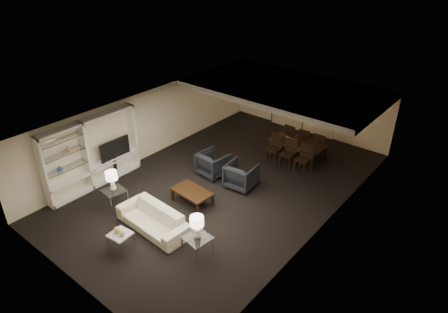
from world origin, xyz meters
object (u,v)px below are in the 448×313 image
floor_lamp (272,105)px  chair_fr (320,145)px  television (113,148)px  floor_speaker (115,164)px  vase_amber (68,149)px  side_table_left (115,198)px  chair_fm (306,141)px  chair_nm (288,154)px  chair_nr (303,159)px  table_lamp_right (197,228)px  sofa (153,219)px  armchair_left (213,164)px  armchair_right (241,175)px  chair_fl (292,136)px  table_lamp_left (112,181)px  vase_blue (60,168)px  coffee_table (192,197)px  chair_nl (273,149)px  side_table_right (198,246)px  dining_table (297,151)px  pendant_light (291,103)px

floor_lamp → chair_fr: bearing=-25.6°
television → floor_speaker: 0.58m
vase_amber → floor_lamp: floor_lamp is taller
side_table_left → chair_fm: 7.26m
vase_amber → chair_nm: vase_amber is taller
vase_amber → chair_nr: 7.62m
vase_amber → floor_speaker: 1.84m
table_lamp_right → television: (-4.84, 1.14, 0.17)m
television → sofa: bearing=-110.0°
armchair_left → armchair_right: 1.20m
chair_fl → sofa: bearing=88.7°
table_lamp_left → vase_amber: bearing=-166.0°
armchair_right → vase_blue: (-3.77, -4.07, 0.73)m
vase_blue → floor_speaker: bearing=86.6°
sofa → side_table_left: 1.70m
chair_fm → vase_amber: bearing=57.1°
coffee_table → vase_blue: size_ratio=7.11×
armchair_left → chair_nl: chair_nl is taller
armchair_right → armchair_left: bearing=-6.2°
table_lamp_right → chair_nl: (-1.22, 5.40, -0.39)m
side_table_right → table_lamp_right: bearing=0.0°
chair_fm → chair_fr: size_ratio=1.00×
chair_fl → chair_fr: bearing=-177.2°
chair_nl → chair_nr: bearing=-1.8°
side_table_left → chair_fr: size_ratio=0.60×
sofa → table_lamp_left: 1.79m
chair_fm → television: bearing=50.9°
coffee_table → vase_blue: vase_blue is taller
sofa → television: bearing=163.1°
sofa → vase_blue: vase_blue is taller
table_lamp_left → vase_blue: vase_blue is taller
television → dining_table: bearing=-40.7°
chair_fl → chair_fm: (0.60, 0.00, 0.00)m
chair_fl → chair_fm: same height
side_table_right → vase_amber: bearing=-175.7°
sofa → table_lamp_right: 1.79m
side_table_right → floor_lamp: (-3.11, 8.18, 0.58)m
table_lamp_right → television: 4.98m
chair_fl → side_table_right: bearing=103.1°
television → armchair_right: bearing=-60.0°
sofa → floor_speaker: 3.25m
dining_table → chair_fr: 0.90m
side_table_right → dining_table: (-0.62, 6.05, 0.06)m
armchair_right → vase_amber: 5.40m
pendant_light → floor_lamp: bearing=137.4°
television → chair_fr: television is taller
chair_nl → table_lamp_left: bearing=-113.8°
dining_table → coffee_table: bearing=-100.3°
side_table_left → chair_fl: 7.05m
television → chair_fl: bearing=-33.1°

